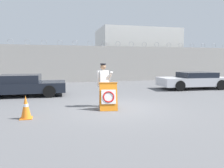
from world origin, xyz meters
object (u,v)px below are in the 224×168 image
object	(u,v)px
barricade_sign	(108,96)
parked_car_far_side	(194,80)
traffic_cone_near	(26,107)
parked_car_front_coupe	(23,85)
security_guard	(103,82)

from	to	relation	value
barricade_sign	parked_car_far_side	size ratio (longest dim) A/B	0.22
barricade_sign	traffic_cone_near	size ratio (longest dim) A/B	1.37
traffic_cone_near	parked_car_far_side	world-z (taller)	parked_car_far_side
barricade_sign	traffic_cone_near	distance (m)	3.03
parked_car_front_coupe	parked_car_far_side	world-z (taller)	parked_car_front_coupe
traffic_cone_near	barricade_sign	bearing A→B (deg)	11.99
barricade_sign	parked_car_front_coupe	bearing A→B (deg)	139.36
security_guard	parked_car_far_side	xyz separation A→B (m)	(7.19, 3.96, -0.42)
security_guard	traffic_cone_near	world-z (taller)	security_guard
barricade_sign	traffic_cone_near	world-z (taller)	barricade_sign
barricade_sign	parked_car_far_side	distance (m)	8.50
parked_car_far_side	barricade_sign	bearing A→B (deg)	37.15
parked_car_front_coupe	parked_car_far_side	size ratio (longest dim) A/B	0.92
security_guard	traffic_cone_near	size ratio (longest dim) A/B	2.29
traffic_cone_near	parked_car_front_coupe	xyz separation A→B (m)	(-0.70, 5.03, 0.20)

